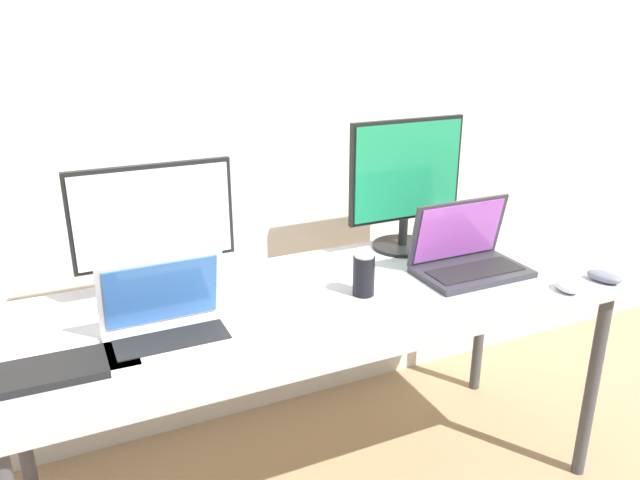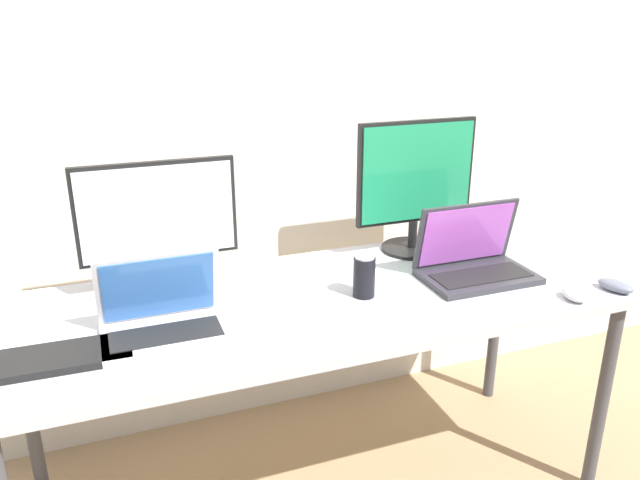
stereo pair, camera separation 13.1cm
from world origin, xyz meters
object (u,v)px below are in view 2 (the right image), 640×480
Objects in this scene: work_desk at (320,314)px; laptop_secondary at (474,260)px; mouse_by_laptop at (575,294)px; soda_can_near_keyboard at (364,277)px; monitor_left at (158,222)px; mouse_by_keyboard at (616,286)px; keyboard_main at (42,361)px; laptop_silver at (163,316)px; monitor_center at (416,183)px.

work_desk is 5.29× the size of laptop_secondary.
soda_can_near_keyboard reaches higher than mouse_by_laptop.
work_desk is 4.02× the size of monitor_left.
mouse_by_keyboard is at bearing -18.12° from work_desk.
keyboard_main is at bearing -175.74° from laptop_secondary.
mouse_by_laptop is (-0.16, -0.01, 0.00)m from mouse_by_keyboard.
laptop_secondary is 0.39m from soda_can_near_keyboard.
laptop_silver is 2.95× the size of mouse_by_keyboard.
monitor_left is 0.33m from laptop_silver.
laptop_secondary reaches higher than keyboard_main.
soda_can_near_keyboard is at bearing 142.01° from mouse_by_keyboard.
work_desk is 0.59m from monitor_center.
laptop_silver is 1.19m from mouse_by_laptop.
monitor_left is 1.45× the size of laptop_silver.
mouse_by_keyboard is (1.29, -0.49, -0.20)m from monitor_left.
laptop_silver reaches higher than mouse_by_laptop.
work_desk is 0.53m from laptop_secondary.
mouse_by_keyboard is (0.86, -0.28, 0.08)m from work_desk.
mouse_by_keyboard is at bearing -20.89° from monitor_left.
monitor_left is 0.63m from soda_can_near_keyboard.
monitor_left is 1.40m from mouse_by_keyboard.
mouse_by_keyboard is 1.19× the size of mouse_by_laptop.
mouse_by_keyboard reaches higher than work_desk.
laptop_secondary is 0.84× the size of keyboard_main.
soda_can_near_keyboard is at bearing 2.79° from laptop_silver.
laptop_silver is 0.91× the size of laptop_secondary.
keyboard_main is at bearing -177.58° from mouse_by_laptop.
monitor_left reaches higher than soda_can_near_keyboard.
work_desk is at bearing 141.88° from mouse_by_keyboard.
laptop_silver reaches higher than soda_can_near_keyboard.
mouse_by_laptop is at bearing -23.77° from monitor_left.
soda_can_near_keyboard reaches higher than mouse_by_keyboard.
laptop_silver is (-0.91, -0.32, -0.20)m from monitor_center.
laptop_secondary is 3.85× the size of mouse_by_laptop.
mouse_by_laptop reaches higher than work_desk.
work_desk is at bearing 166.48° from mouse_by_laptop.
work_desk is at bearing 161.10° from soda_can_near_keyboard.
mouse_by_keyboard is at bearing -4.04° from keyboard_main.
monitor_center is 0.71m from mouse_by_keyboard.
monitor_center is 1.31× the size of laptop_secondary.
monitor_left is 0.99m from laptop_secondary.
monitor_left is at bearing 46.61° from keyboard_main.
mouse_by_laptop is (1.13, -0.50, -0.20)m from monitor_left.
monitor_center is 0.98m from laptop_silver.
monitor_center reaches higher than keyboard_main.
mouse_by_laptop is (0.70, -0.29, 0.08)m from work_desk.
work_desk is at bearing 8.69° from laptop_silver.
monitor_left is at bearing 165.00° from mouse_by_laptop.
laptop_secondary reaches higher than mouse_by_keyboard.
soda_can_near_keyboard is (-0.32, -0.29, -0.18)m from monitor_center.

